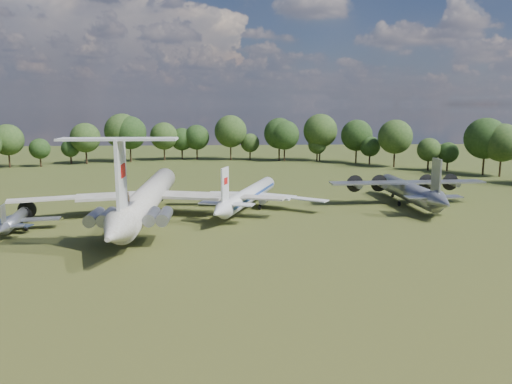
{
  "coord_description": "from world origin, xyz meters",
  "views": [
    {
      "loc": [
        8.1,
        -80.45,
        18.54
      ],
      "look_at": [
        12.71,
        -3.7,
        5.0
      ],
      "focal_mm": 35.0,
      "sensor_mm": 36.0,
      "label": 1
    }
  ],
  "objects_px": {
    "il62_airliner": "(149,202)",
    "tu104_jet": "(249,198)",
    "small_prop_northwest": "(15,222)",
    "person_on_il62": "(128,198)",
    "an12_transport": "(409,194)"
  },
  "relations": [
    {
      "from": "tu104_jet",
      "to": "person_on_il62",
      "type": "xyz_separation_m",
      "value": [
        -16.9,
        -23.42,
        4.6
      ]
    },
    {
      "from": "il62_airliner",
      "to": "tu104_jet",
      "type": "height_order",
      "value": "il62_airliner"
    },
    {
      "from": "an12_transport",
      "to": "il62_airliner",
      "type": "bearing_deg",
      "value": -171.65
    },
    {
      "from": "tu104_jet",
      "to": "small_prop_northwest",
      "type": "relative_size",
      "value": 2.24
    },
    {
      "from": "il62_airliner",
      "to": "an12_transport",
      "type": "distance_m",
      "value": 47.38
    },
    {
      "from": "an12_transport",
      "to": "small_prop_northwest",
      "type": "relative_size",
      "value": 1.91
    },
    {
      "from": "tu104_jet",
      "to": "an12_transport",
      "type": "height_order",
      "value": "an12_transport"
    },
    {
      "from": "tu104_jet",
      "to": "person_on_il62",
      "type": "bearing_deg",
      "value": -106.9
    },
    {
      "from": "person_on_il62",
      "to": "small_prop_northwest",
      "type": "bearing_deg",
      "value": -7.04
    },
    {
      "from": "tu104_jet",
      "to": "small_prop_northwest",
      "type": "distance_m",
      "value": 38.18
    },
    {
      "from": "small_prop_northwest",
      "to": "person_on_il62",
      "type": "distance_m",
      "value": 21.35
    },
    {
      "from": "il62_airliner",
      "to": "small_prop_northwest",
      "type": "height_order",
      "value": "il62_airliner"
    },
    {
      "from": "small_prop_northwest",
      "to": "person_on_il62",
      "type": "relative_size",
      "value": 10.72
    },
    {
      "from": "an12_transport",
      "to": "small_prop_northwest",
      "type": "bearing_deg",
      "value": -168.84
    },
    {
      "from": "il62_airliner",
      "to": "small_prop_northwest",
      "type": "relative_size",
      "value": 3.41
    }
  ]
}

